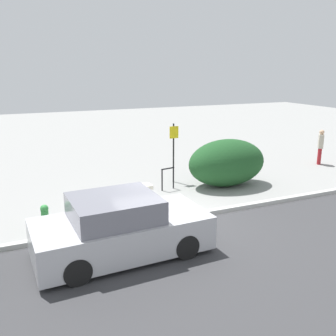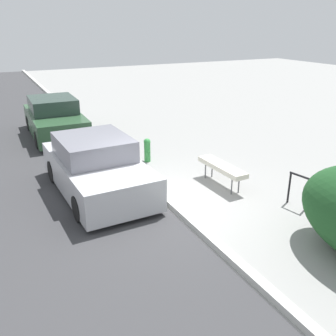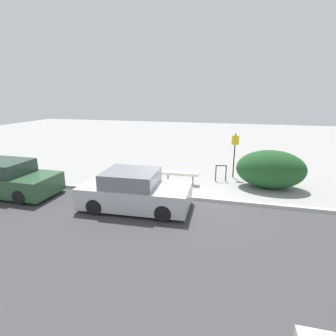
{
  "view_description": "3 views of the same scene",
  "coord_description": "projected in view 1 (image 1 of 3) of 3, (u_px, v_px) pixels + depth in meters",
  "views": [
    {
      "loc": [
        -3.92,
        -9.28,
        4.33
      ],
      "look_at": [
        1.05,
        2.12,
        1.0
      ],
      "focal_mm": 40.0,
      "sensor_mm": 36.0,
      "label": 1
    },
    {
      "loc": [
        7.22,
        -3.7,
        4.19
      ],
      "look_at": [
        -1.01,
        0.38,
        0.6
      ],
      "focal_mm": 40.0,
      "sensor_mm": 36.0,
      "label": 2
    },
    {
      "loc": [
        1.84,
        -10.05,
        4.23
      ],
      "look_at": [
        -0.88,
        0.61,
        1.11
      ],
      "focal_mm": 28.0,
      "sensor_mm": 36.0,
      "label": 3
    }
  ],
  "objects": [
    {
      "name": "fire_hydrant",
      "position": [
        45.0,
        217.0,
        10.16
      ],
      "size": [
        0.36,
        0.22,
        0.77
      ],
      "color": "#338C3F",
      "rests_on": "ground_plane"
    },
    {
      "name": "ground_plane",
      "position": [
        164.0,
        222.0,
        10.85
      ],
      "size": [
        60.0,
        60.0,
        0.0
      ],
      "primitive_type": "plane",
      "color": "gray"
    },
    {
      "name": "curb",
      "position": [
        164.0,
        220.0,
        10.84
      ],
      "size": [
        60.0,
        0.2,
        0.13
      ],
      "color": "#B7B7B2",
      "rests_on": "ground_plane"
    },
    {
      "name": "parked_car_near",
      "position": [
        120.0,
        228.0,
        8.83
      ],
      "size": [
        4.17,
        2.06,
        1.47
      ],
      "rotation": [
        0.0,
        0.0,
        0.04
      ],
      "color": "black",
      "rests_on": "ground_plane"
    },
    {
      "name": "bike_rack",
      "position": [
        168.0,
        176.0,
        13.64
      ],
      "size": [
        0.55,
        0.15,
        0.83
      ],
      "rotation": [
        0.0,
        0.0,
        0.19
      ],
      "color": "black",
      "rests_on": "ground_plane"
    },
    {
      "name": "bench",
      "position": [
        126.0,
        189.0,
        12.09
      ],
      "size": [
        1.76,
        0.48,
        0.6
      ],
      "rotation": [
        0.0,
        0.0,
        0.03
      ],
      "color": "#515156",
      "rests_on": "ground_plane"
    },
    {
      "name": "sign_post",
      "position": [
        174.0,
        147.0,
        14.34
      ],
      "size": [
        0.36,
        0.08,
        2.3
      ],
      "color": "black",
      "rests_on": "ground_plane"
    },
    {
      "name": "road_strip",
      "position": [
        283.0,
        334.0,
        6.29
      ],
      "size": [
        60.0,
        10.0,
        0.01
      ],
      "color": "#38383A",
      "rests_on": "ground_plane"
    },
    {
      "name": "pedestrian",
      "position": [
        320.0,
        146.0,
        17.19
      ],
      "size": [
        0.38,
        0.41,
        1.61
      ],
      "rotation": [
        0.0,
        0.0,
        4.05
      ],
      "color": "maroon",
      "rests_on": "ground_plane"
    },
    {
      "name": "shrub_hedge",
      "position": [
        227.0,
        163.0,
        14.05
      ],
      "size": [
        3.09,
        1.85,
        1.77
      ],
      "color": "#1E4C23",
      "rests_on": "ground_plane"
    }
  ]
}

